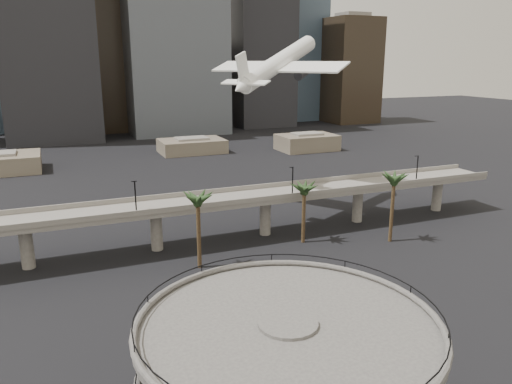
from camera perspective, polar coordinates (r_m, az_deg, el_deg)
name	(u,v)px	position (r m, az deg, el deg)	size (l,w,h in m)	color
overpass	(213,206)	(95.88, -4.98, -1.55)	(130.00, 9.30, 14.70)	slate
palm_trees	(303,191)	(90.79, 5.44, 0.17)	(42.40, 10.40, 14.00)	#4C3A20
low_buildings	(156,151)	(181.18, -11.31, 4.61)	(135.00, 27.50, 6.80)	brown
skyline	(137,39)	(253.61, -13.44, 16.59)	(269.00, 86.00, 118.96)	#7E6D57
airborne_jet	(279,63)	(111.21, 2.64, 14.47)	(30.44, 28.85, 13.84)	white
car_a	(282,366)	(60.05, 2.94, -19.28)	(1.71, 4.25, 1.45)	#A33B17
car_b	(331,331)	(67.05, 8.55, -15.39)	(1.70, 4.87, 1.60)	black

